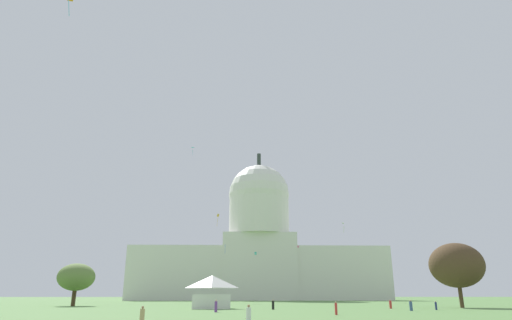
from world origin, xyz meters
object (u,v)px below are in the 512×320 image
person_black_front_right (273,305)px  kite_gold_mid (218,217)px  capitol_building (259,247)px  person_red_lawn_far_left (391,304)px  person_denim_aisle_center (411,306)px  kite_blue_mid (225,247)px  tree_west_far (76,277)px  tree_east_near (457,265)px  kite_pink_mid (298,246)px  kite_turquoise_low (256,253)px  kite_lime_mid (344,224)px  kite_cyan_high (192,149)px  person_tan_near_tree_east (142,316)px  person_navy_near_tree_west (436,306)px  person_purple_back_left (216,306)px  event_tent (212,292)px  person_white_mid_center (249,315)px  person_red_back_center (336,309)px

person_black_front_right → kite_gold_mid: size_ratio=0.40×
capitol_building → person_red_lawn_far_left: 111.92m
person_denim_aisle_center → kite_gold_mid: (-35.20, 67.40, 25.91)m
person_denim_aisle_center → kite_blue_mid: size_ratio=0.54×
tree_west_far → person_black_front_right: tree_west_far is taller
tree_east_near → kite_pink_mid: size_ratio=13.73×
kite_turquoise_low → kite_pink_mid: bearing=36.1°
kite_blue_mid → kite_pink_mid: (27.72, 19.25, 2.15)m
kite_lime_mid → kite_cyan_high: bearing=105.9°
person_tan_near_tree_east → person_navy_near_tree_west: size_ratio=1.07×
tree_east_near → person_tan_near_tree_east: 69.53m
kite_pink_mid → person_black_front_right: bearing=115.5°
person_purple_back_left → person_red_lawn_far_left: 34.74m
person_purple_back_left → person_navy_near_tree_west: bearing=149.4°
event_tent → person_navy_near_tree_west: event_tent is taller
person_black_front_right → person_white_mid_center: 35.84m
kite_gold_mid → person_red_lawn_far_left: bearing=-6.1°
person_red_back_center → tree_west_far: bearing=160.0°
tree_west_far → kite_lime_mid: (73.29, 45.44, 19.53)m
tree_west_far → tree_east_near: tree_east_near is taller
person_purple_back_left → kite_pink_mid: size_ratio=1.97×
kite_turquoise_low → person_denim_aisle_center: bearing=-70.5°
kite_pink_mid → kite_cyan_high: bearing=37.9°
person_purple_back_left → kite_lime_mid: 92.82m
person_black_front_right → kite_pink_mid: size_ratio=1.84×
event_tent → tree_west_far: bearing=146.7°
event_tent → tree_west_far: 37.61m
tree_west_far → person_white_mid_center: 70.48m
kite_lime_mid → person_red_back_center: bearing=-160.3°
kite_lime_mid → tree_east_near: bearing=-138.7°
kite_gold_mid → kite_pink_mid: (29.94, 28.59, -6.39)m
kite_blue_mid → kite_gold_mid: 12.84m
kite_blue_mid → event_tent: bearing=-139.5°
capitol_building → person_purple_back_left: 125.55m
tree_east_near → person_red_lawn_far_left: bearing=-164.8°
tree_west_far → kite_pink_mid: 89.91m
kite_blue_mid → person_black_front_right: bearing=-130.6°
person_denim_aisle_center → kite_cyan_high: size_ratio=0.56×
capitol_building → person_purple_back_left: bearing=-95.3°
tree_east_near → person_white_mid_center: 61.09m
person_white_mid_center → kite_pink_mid: kite_pink_mid is taller
kite_blue_mid → kite_lime_mid: kite_lime_mid is taller
person_white_mid_center → kite_lime_mid: kite_lime_mid is taller
kite_turquoise_low → kite_cyan_high: 50.75m
person_red_back_center → person_red_lawn_far_left: person_red_back_center is taller
person_purple_back_left → tree_east_near: bearing=159.4°
capitol_building → person_tan_near_tree_east: capitol_building is taller
person_black_front_right → person_red_back_center: (6.66, -20.42, 0.02)m
person_purple_back_left → kite_pink_mid: 105.68m
tree_west_far → person_black_front_right: bearing=-28.5°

